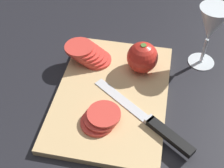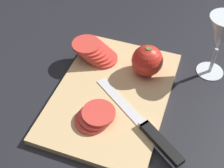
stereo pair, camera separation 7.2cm
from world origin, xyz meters
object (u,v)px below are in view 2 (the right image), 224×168
object	(u,v)px
wine_glass	(221,36)
whole_tomato	(147,61)
knife	(153,134)
tomato_slice_stack_far	(95,52)
tomato_slice_stack_near	(95,117)

from	to	relation	value
wine_glass	whole_tomato	bearing A→B (deg)	115.51
knife	tomato_slice_stack_far	size ratio (longest dim) A/B	2.05
whole_tomato	tomato_slice_stack_far	world-z (taller)	whole_tomato
wine_glass	whole_tomato	size ratio (longest dim) A/B	2.15
tomato_slice_stack_near	wine_glass	bearing A→B (deg)	-40.69
wine_glass	tomato_slice_stack_far	xyz separation A→B (m)	(-0.07, 0.29, -0.08)
tomato_slice_stack_near	tomato_slice_stack_far	distance (m)	0.20
knife	tomato_slice_stack_far	xyz separation A→B (m)	(0.19, 0.20, 0.02)
wine_glass	tomato_slice_stack_far	world-z (taller)	wine_glass
knife	tomato_slice_stack_far	bearing A→B (deg)	-6.88
tomato_slice_stack_far	knife	bearing A→B (deg)	-132.34
tomato_slice_stack_far	tomato_slice_stack_near	bearing A→B (deg)	-158.54
wine_glass	tomato_slice_stack_near	world-z (taller)	wine_glass
wine_glass	knife	xyz separation A→B (m)	(-0.25, 0.09, -0.10)
whole_tomato	knife	xyz separation A→B (m)	(-0.18, -0.06, -0.03)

